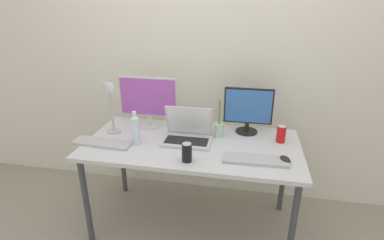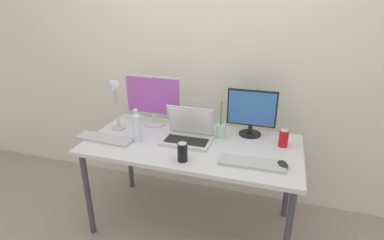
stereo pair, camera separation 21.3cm
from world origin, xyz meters
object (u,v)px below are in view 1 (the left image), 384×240
soda_can_by_laptop (187,152)px  keyboard_main (102,143)px  monitor_left (148,100)px  water_bottle (135,129)px  laptop_silver (188,133)px  desk_lamp (108,96)px  monitor_center (248,109)px  bamboo_vase (219,129)px  work_desk (192,150)px  soda_can_near_keyboard (281,134)px  keyboard_aux (255,160)px  mouse_by_keyboard (285,160)px

soda_can_by_laptop → keyboard_main: bearing=169.6°
keyboard_main → soda_can_by_laptop: 0.67m
monitor_left → water_bottle: (0.01, -0.33, -0.12)m
soda_can_by_laptop → monitor_left: bearing=129.8°
laptop_silver → desk_lamp: desk_lamp is taller
monitor_center → bamboo_vase: bearing=-151.3°
work_desk → monitor_left: bearing=149.4°
laptop_silver → soda_can_near_keyboard: 0.68m
soda_can_near_keyboard → desk_lamp: bearing=-175.1°
desk_lamp → work_desk: bearing=-2.7°
keyboard_aux → soda_can_by_laptop: size_ratio=3.33×
soda_can_near_keyboard → bamboo_vase: bearing=178.4°
water_bottle → soda_can_by_laptop: bearing=-23.6°
bamboo_vase → desk_lamp: size_ratio=0.64×
monitor_left → keyboard_main: monitor_left is taller
keyboard_main → work_desk: bearing=16.1°
work_desk → monitor_center: size_ratio=4.20×
soda_can_by_laptop → bamboo_vase: size_ratio=0.44×
keyboard_main → mouse_by_keyboard: 1.28m
mouse_by_keyboard → desk_lamp: desk_lamp is taller
monitor_center → water_bottle: monitor_center is taller
water_bottle → laptop_silver: bearing=18.4°
mouse_by_keyboard → desk_lamp: bearing=151.8°
monitor_center → soda_can_by_laptop: 0.66m
laptop_silver → desk_lamp: 0.66m
soda_can_near_keyboard → monitor_center: bearing=153.1°
work_desk → soda_can_near_keyboard: (0.64, 0.14, 0.13)m
monitor_left → soda_can_near_keyboard: bearing=-5.4°
soda_can_by_laptop → bamboo_vase: (0.16, 0.42, -0.00)m
mouse_by_keyboard → water_bottle: bearing=156.2°
work_desk → keyboard_main: size_ratio=3.58×
keyboard_aux → water_bottle: water_bottle is taller
mouse_by_keyboard → bamboo_vase: 0.56m
work_desk → soda_can_by_laptop: 0.30m
monitor_left → water_bottle: monitor_left is taller
monitor_center → keyboard_main: 1.12m
soda_can_near_keyboard → bamboo_vase: size_ratio=0.44×
monitor_center → keyboard_main: bearing=-157.9°
monitor_left → keyboard_aux: (0.86, -0.42, -0.22)m
bamboo_vase → work_desk: bearing=-139.4°
mouse_by_keyboard → laptop_silver: bearing=144.5°
soda_can_by_laptop → bamboo_vase: bearing=69.2°
work_desk → bamboo_vase: bearing=40.6°
keyboard_main → soda_can_near_keyboard: (1.27, 0.29, 0.05)m
keyboard_main → keyboard_aux: size_ratio=1.04×
work_desk → monitor_left: 0.55m
monitor_left → laptop_silver: monitor_left is taller
bamboo_vase → soda_can_by_laptop: bearing=-110.8°
monitor_left → soda_can_by_laptop: bearing=-50.2°
keyboard_aux → monitor_left: bearing=152.0°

